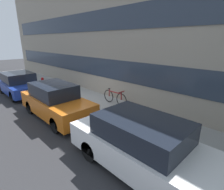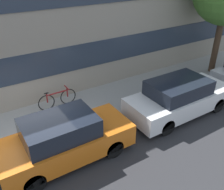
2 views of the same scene
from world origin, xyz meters
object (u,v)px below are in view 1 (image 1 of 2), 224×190
Objects in this scene: parked_car_blue at (19,84)px; fire_hydrant at (43,83)px; parked_car_orange at (56,101)px; parked_car_white at (145,147)px; bicycle at (115,97)px.

fire_hydrant is (-0.12, 1.54, -0.21)m from parked_car_blue.
parked_car_orange is 4.79m from parked_car_white.
parked_car_orange is 5.19m from fire_hydrant.
parked_car_blue is 4.82m from parked_car_orange.
parked_car_orange is 3.00m from bicycle.
parked_car_white is 2.74× the size of bicycle.
bicycle is at bearing 12.81° from fire_hydrant.
parked_car_blue is at bearing 180.00° from parked_car_orange.
parked_car_orange reaches higher than bicycle.
bicycle is (5.82, 1.32, 0.01)m from fire_hydrant.
parked_car_orange reaches higher than parked_car_blue.
bicycle reaches higher than fire_hydrant.
parked_car_white is 5.85× the size of fire_hydrant.
parked_car_blue reaches higher than fire_hydrant.
parked_car_white reaches higher than fire_hydrant.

